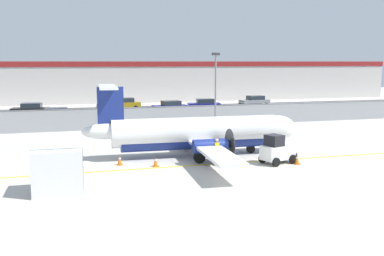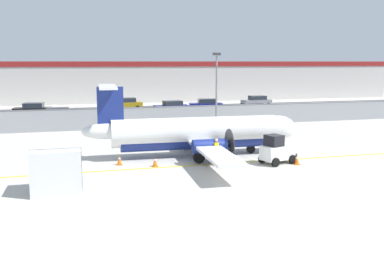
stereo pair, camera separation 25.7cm
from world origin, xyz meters
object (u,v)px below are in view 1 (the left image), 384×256
at_px(commuter_airplane, 200,133).
at_px(parked_car_6, 251,110).
at_px(baggage_tug, 277,150).
at_px(parked_car_2, 108,112).
at_px(traffic_cone_near_left, 120,160).
at_px(parked_car_1, 55,115).
at_px(parked_car_5, 204,105).
at_px(parked_car_7, 255,101).
at_px(apron_light_pole, 216,85).
at_px(traffic_cone_far_left, 297,159).
at_px(parked_car_3, 125,104).
at_px(ground_crew_worker, 217,150).
at_px(parked_car_0, 31,110).
at_px(traffic_cone_near_right, 156,162).
at_px(parked_car_4, 170,107).
at_px(cargo_container, 58,171).

relative_size(commuter_airplane, parked_car_6, 3.66).
xyz_separation_m(baggage_tug, parked_car_2, (-8.99, 23.78, 0.04)).
distance_m(traffic_cone_near_left, parked_car_1, 20.54).
bearing_deg(parked_car_5, parked_car_7, -152.63).
bearing_deg(traffic_cone_near_left, apron_light_pole, 47.96).
bearing_deg(apron_light_pole, baggage_tug, -90.74).
relative_size(traffic_cone_near_left, parked_car_5, 0.15).
xyz_separation_m(traffic_cone_far_left, apron_light_pole, (-0.94, 13.79, 3.99)).
xyz_separation_m(traffic_cone_near_left, traffic_cone_far_left, (10.91, -2.73, 0.00)).
relative_size(parked_car_2, parked_car_3, 0.99).
bearing_deg(ground_crew_worker, baggage_tug, 30.58).
bearing_deg(parked_car_7, parked_car_2, 12.59).
xyz_separation_m(baggage_tug, parked_car_7, (12.14, 31.69, 0.04)).
bearing_deg(parked_car_7, apron_light_pole, 49.16).
height_order(commuter_airplane, parked_car_0, commuter_airplane).
height_order(commuter_airplane, parked_car_1, commuter_airplane).
height_order(commuter_airplane, apron_light_pole, apron_light_pole).
bearing_deg(parked_car_0, parked_car_5, -173.48).
height_order(ground_crew_worker, parked_car_1, same).
bearing_deg(parked_car_0, commuter_airplane, 123.95).
bearing_deg(traffic_cone_near_right, parked_car_1, 107.96).
relative_size(parked_car_0, parked_car_2, 1.03).
bearing_deg(parked_car_1, parked_car_4, -157.95).
xyz_separation_m(cargo_container, parked_car_5, (17.06, 31.48, -0.21)).
relative_size(parked_car_0, apron_light_pole, 0.60).
xyz_separation_m(ground_crew_worker, cargo_container, (-9.41, -3.34, 0.15)).
height_order(traffic_cone_near_right, parked_car_5, parked_car_5).
distance_m(traffic_cone_near_left, traffic_cone_near_right, 2.34).
relative_size(parked_car_1, parked_car_4, 0.97).
bearing_deg(commuter_airplane, parked_car_1, 120.91).
relative_size(traffic_cone_near_right, parked_car_7, 0.15).
bearing_deg(traffic_cone_near_right, commuter_airplane, 33.55).
height_order(traffic_cone_near_right, parked_car_1, parked_car_1).
distance_m(baggage_tug, parked_car_6, 23.08).
bearing_deg(parked_car_6, baggage_tug, -116.51).
height_order(traffic_cone_near_right, parked_car_0, parked_car_0).
xyz_separation_m(commuter_airplane, ground_crew_worker, (0.28, -2.92, -0.65)).
xyz_separation_m(traffic_cone_near_right, parked_car_5, (11.44, 27.55, 0.58)).
distance_m(traffic_cone_near_left, parked_car_3, 30.76).
bearing_deg(traffic_cone_far_left, cargo_container, -171.32).
relative_size(commuter_airplane, parked_car_3, 3.77).
distance_m(parked_car_6, parked_car_7, 10.90).
relative_size(traffic_cone_far_left, parked_car_6, 0.15).
height_order(ground_crew_worker, traffic_cone_far_left, ground_crew_worker).
height_order(cargo_container, parked_car_5, cargo_container).
relative_size(commuter_airplane, parked_car_2, 3.79).
relative_size(commuter_airplane, parked_car_0, 3.69).
relative_size(baggage_tug, parked_car_0, 0.59).
relative_size(baggage_tug, cargo_container, 1.05).
xyz_separation_m(parked_car_3, parked_car_6, (13.59, -10.83, 0.00)).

